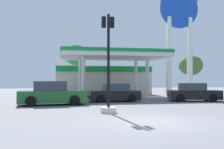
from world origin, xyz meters
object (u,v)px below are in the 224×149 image
(car_3, at_px, (114,93))
(tree_2, at_px, (191,65))
(car_2, at_px, (194,93))
(traffic_signal_0, at_px, (108,80))
(tree_1, at_px, (76,55))
(station_pole_sign, at_px, (179,19))
(car_4, at_px, (52,94))

(car_3, distance_m, tree_2, 22.27)
(car_2, distance_m, traffic_signal_0, 10.32)
(tree_1, bearing_deg, station_pole_sign, -41.71)
(car_4, xyz_separation_m, tree_1, (2.81, 17.55, 4.24))
(tree_2, bearing_deg, car_3, -132.37)
(car_2, xyz_separation_m, car_3, (-6.32, 0.71, -0.01))
(car_2, relative_size, car_4, 0.92)
(station_pole_sign, height_order, tree_2, station_pole_sign)
(station_pole_sign, bearing_deg, traffic_signal_0, -127.25)
(station_pole_sign, distance_m, car_3, 13.04)
(car_2, bearing_deg, car_3, 173.55)
(car_4, height_order, tree_2, tree_2)
(car_2, distance_m, car_3, 6.36)
(station_pole_sign, relative_size, car_3, 3.21)
(car_3, bearing_deg, traffic_signal_0, -104.26)
(car_3, bearing_deg, car_4, -158.36)
(car_2, xyz_separation_m, tree_2, (8.53, 17.00, 3.16))
(tree_1, bearing_deg, tree_2, 2.07)
(car_4, distance_m, traffic_signal_0, 6.00)
(car_2, bearing_deg, car_4, -174.00)
(tree_1, distance_m, tree_2, 16.82)
(traffic_signal_0, bearing_deg, car_2, 37.86)
(car_2, bearing_deg, traffic_signal_0, -142.14)
(traffic_signal_0, bearing_deg, station_pole_sign, 52.75)
(station_pole_sign, height_order, tree_1, station_pole_sign)
(car_2, bearing_deg, tree_2, 63.34)
(car_3, xyz_separation_m, traffic_signal_0, (-1.78, -7.01, 1.07))
(tree_1, bearing_deg, car_2, -63.32)
(station_pole_sign, bearing_deg, car_2, -106.56)
(car_2, distance_m, tree_2, 19.28)
(traffic_signal_0, bearing_deg, tree_1, 90.33)
(car_4, relative_size, tree_2, 0.87)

